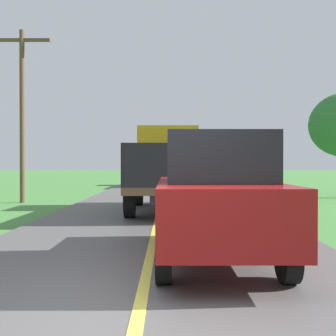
{
  "coord_description": "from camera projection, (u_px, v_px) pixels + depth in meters",
  "views": [
    {
      "loc": [
        0.29,
        -4.0,
        1.56
      ],
      "look_at": [
        0.22,
        12.36,
        1.4
      ],
      "focal_mm": 43.24,
      "sensor_mm": 36.0,
      "label": 1
    }
  ],
  "objects": [
    {
      "name": "utility_pole_roadside",
      "position": [
        24.0,
        109.0,
        16.28
      ],
      "size": [
        2.27,
        0.2,
        6.95
      ],
      "color": "brown",
      "rests_on": "ground"
    },
    {
      "name": "banana_truck_near",
      "position": [
        170.0,
        167.0,
        13.57
      ],
      "size": [
        2.38,
        5.82,
        2.8
      ],
      "color": "#2D2D30",
      "rests_on": "road_surface"
    },
    {
      "name": "road_surface",
      "position": [
        140.0,
        317.0,
        4.02
      ],
      "size": [
        6.4,
        120.0,
        0.08
      ],
      "primitive_type": "cube",
      "color": "#565454",
      "rests_on": "ground"
    },
    {
      "name": "following_car",
      "position": [
        216.0,
        196.0,
        6.21
      ],
      "size": [
        1.74,
        4.1,
        1.92
      ],
      "color": "maroon",
      "rests_on": "road_surface"
    },
    {
      "name": "banana_truck_far",
      "position": [
        175.0,
        165.0,
        28.67
      ],
      "size": [
        2.38,
        5.81,
        2.8
      ],
      "color": "#2D2D30",
      "rests_on": "road_surface"
    },
    {
      "name": "centre_line",
      "position": [
        140.0,
        312.0,
        4.02
      ],
      "size": [
        0.14,
        108.0,
        0.01
      ],
      "primitive_type": "cube",
      "color": "#E0D64C",
      "rests_on": "road_surface"
    },
    {
      "name": "ground_plane",
      "position": [
        140.0,
        321.0,
        4.02
      ],
      "size": [
        200.0,
        200.0,
        0.0
      ],
      "primitive_type": "plane",
      "color": "#47843D"
    }
  ]
}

